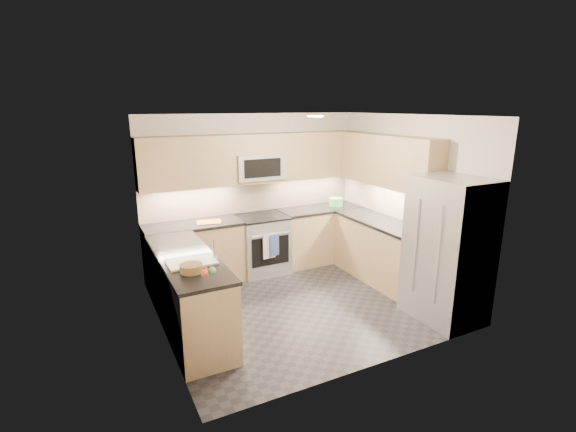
% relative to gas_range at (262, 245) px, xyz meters
% --- Properties ---
extents(floor, '(3.60, 3.20, 0.00)m').
position_rel_gas_range_xyz_m(floor, '(0.00, -1.28, -0.46)').
color(floor, black).
rests_on(floor, ground).
extents(ceiling, '(3.60, 3.20, 0.02)m').
position_rel_gas_range_xyz_m(ceiling, '(0.00, -1.28, 2.04)').
color(ceiling, beige).
rests_on(ceiling, wall_back).
extents(wall_back, '(3.60, 0.02, 2.50)m').
position_rel_gas_range_xyz_m(wall_back, '(0.00, 0.32, 0.79)').
color(wall_back, beige).
rests_on(wall_back, floor).
extents(wall_front, '(3.60, 0.02, 2.50)m').
position_rel_gas_range_xyz_m(wall_front, '(0.00, -2.88, 0.79)').
color(wall_front, beige).
rests_on(wall_front, floor).
extents(wall_left, '(0.02, 3.20, 2.50)m').
position_rel_gas_range_xyz_m(wall_left, '(-1.80, -1.28, 0.79)').
color(wall_left, beige).
rests_on(wall_left, floor).
extents(wall_right, '(0.02, 3.20, 2.50)m').
position_rel_gas_range_xyz_m(wall_right, '(1.80, -1.28, 0.79)').
color(wall_right, beige).
rests_on(wall_right, floor).
extents(base_cab_back_left, '(1.42, 0.60, 0.90)m').
position_rel_gas_range_xyz_m(base_cab_back_left, '(-1.09, 0.02, -0.01)').
color(base_cab_back_left, tan).
rests_on(base_cab_back_left, floor).
extents(base_cab_back_right, '(1.42, 0.60, 0.90)m').
position_rel_gas_range_xyz_m(base_cab_back_right, '(1.09, 0.02, -0.01)').
color(base_cab_back_right, tan).
rests_on(base_cab_back_right, floor).
extents(base_cab_right, '(0.60, 1.70, 0.90)m').
position_rel_gas_range_xyz_m(base_cab_right, '(1.50, -1.12, -0.01)').
color(base_cab_right, tan).
rests_on(base_cab_right, floor).
extents(base_cab_peninsula, '(0.60, 2.00, 0.90)m').
position_rel_gas_range_xyz_m(base_cab_peninsula, '(-1.50, -1.28, -0.01)').
color(base_cab_peninsula, tan).
rests_on(base_cab_peninsula, floor).
extents(countertop_back_left, '(1.42, 0.63, 0.04)m').
position_rel_gas_range_xyz_m(countertop_back_left, '(-1.09, 0.02, 0.47)').
color(countertop_back_left, black).
rests_on(countertop_back_left, base_cab_back_left).
extents(countertop_back_right, '(1.42, 0.63, 0.04)m').
position_rel_gas_range_xyz_m(countertop_back_right, '(1.09, 0.02, 0.47)').
color(countertop_back_right, black).
rests_on(countertop_back_right, base_cab_back_right).
extents(countertop_right, '(0.63, 1.70, 0.04)m').
position_rel_gas_range_xyz_m(countertop_right, '(1.50, -1.12, 0.47)').
color(countertop_right, black).
rests_on(countertop_right, base_cab_right).
extents(countertop_peninsula, '(0.63, 2.00, 0.04)m').
position_rel_gas_range_xyz_m(countertop_peninsula, '(-1.50, -1.28, 0.47)').
color(countertop_peninsula, black).
rests_on(countertop_peninsula, base_cab_peninsula).
extents(upper_cab_back, '(3.60, 0.35, 0.75)m').
position_rel_gas_range_xyz_m(upper_cab_back, '(0.00, 0.15, 1.37)').
color(upper_cab_back, tan).
rests_on(upper_cab_back, wall_back).
extents(upper_cab_right, '(0.35, 1.95, 0.75)m').
position_rel_gas_range_xyz_m(upper_cab_right, '(1.62, -1.00, 1.37)').
color(upper_cab_right, tan).
rests_on(upper_cab_right, wall_right).
extents(backsplash_back, '(3.60, 0.01, 0.51)m').
position_rel_gas_range_xyz_m(backsplash_back, '(0.00, 0.32, 0.74)').
color(backsplash_back, '#C4AB8D').
rests_on(backsplash_back, wall_back).
extents(backsplash_right, '(0.01, 2.30, 0.51)m').
position_rel_gas_range_xyz_m(backsplash_right, '(1.80, -0.82, 0.74)').
color(backsplash_right, '#C4AB8D').
rests_on(backsplash_right, wall_right).
extents(gas_range, '(0.76, 0.65, 0.91)m').
position_rel_gas_range_xyz_m(gas_range, '(0.00, 0.00, 0.00)').
color(gas_range, '#ACB0B4').
rests_on(gas_range, floor).
extents(range_cooktop, '(0.76, 0.65, 0.03)m').
position_rel_gas_range_xyz_m(range_cooktop, '(0.00, 0.00, 0.46)').
color(range_cooktop, black).
rests_on(range_cooktop, gas_range).
extents(oven_door_glass, '(0.62, 0.02, 0.45)m').
position_rel_gas_range_xyz_m(oven_door_glass, '(0.00, -0.33, -0.01)').
color(oven_door_glass, black).
rests_on(oven_door_glass, gas_range).
extents(oven_handle, '(0.60, 0.02, 0.02)m').
position_rel_gas_range_xyz_m(oven_handle, '(0.00, -0.35, 0.26)').
color(oven_handle, '#B2B5BA').
rests_on(oven_handle, gas_range).
extents(microwave, '(0.76, 0.40, 0.40)m').
position_rel_gas_range_xyz_m(microwave, '(0.00, 0.12, 1.24)').
color(microwave, '#A1A4A9').
rests_on(microwave, upper_cab_back).
extents(microwave_door, '(0.60, 0.01, 0.28)m').
position_rel_gas_range_xyz_m(microwave_door, '(0.00, -0.08, 1.24)').
color(microwave_door, black).
rests_on(microwave_door, microwave).
extents(refrigerator, '(0.70, 0.90, 1.80)m').
position_rel_gas_range_xyz_m(refrigerator, '(1.45, -2.43, 0.45)').
color(refrigerator, '#A2A5AA').
rests_on(refrigerator, floor).
extents(fridge_handle_left, '(0.02, 0.02, 1.20)m').
position_rel_gas_range_xyz_m(fridge_handle_left, '(1.08, -2.61, 0.49)').
color(fridge_handle_left, '#B2B5BA').
rests_on(fridge_handle_left, refrigerator).
extents(fridge_handle_right, '(0.02, 0.02, 1.20)m').
position_rel_gas_range_xyz_m(fridge_handle_right, '(1.08, -2.25, 0.49)').
color(fridge_handle_right, '#B2B5BA').
rests_on(fridge_handle_right, refrigerator).
extents(sink_basin, '(0.52, 0.38, 0.16)m').
position_rel_gas_range_xyz_m(sink_basin, '(-1.50, -1.53, 0.42)').
color(sink_basin, white).
rests_on(sink_basin, base_cab_peninsula).
extents(faucet, '(0.03, 0.03, 0.28)m').
position_rel_gas_range_xyz_m(faucet, '(-1.24, -1.53, 0.62)').
color(faucet, silver).
rests_on(faucet, countertop_peninsula).
extents(utensil_bowl, '(0.31, 0.31, 0.14)m').
position_rel_gas_range_xyz_m(utensil_bowl, '(1.41, 0.02, 0.55)').
color(utensil_bowl, '#4D9D43').
rests_on(utensil_bowl, countertop_back_right).
extents(cutting_board, '(0.39, 0.31, 0.01)m').
position_rel_gas_range_xyz_m(cutting_board, '(-0.86, -0.02, 0.49)').
color(cutting_board, '#C34E12').
rests_on(cutting_board, countertop_back_left).
extents(fruit_basket, '(0.24, 0.24, 0.09)m').
position_rel_gas_range_xyz_m(fruit_basket, '(-1.57, -1.80, 0.53)').
color(fruit_basket, olive).
rests_on(fruit_basket, countertop_peninsula).
extents(fruit_apple, '(0.06, 0.06, 0.06)m').
position_rel_gas_range_xyz_m(fruit_apple, '(-1.50, -2.08, 0.60)').
color(fruit_apple, red).
rests_on(fruit_apple, fruit_basket).
extents(fruit_pear, '(0.08, 0.08, 0.08)m').
position_rel_gas_range_xyz_m(fruit_pear, '(-1.44, -2.13, 0.60)').
color(fruit_pear, '#4AAD53').
rests_on(fruit_pear, fruit_basket).
extents(dish_towel_check, '(0.21, 0.04, 0.39)m').
position_rel_gas_range_xyz_m(dish_towel_check, '(-0.04, -0.37, 0.10)').
color(dish_towel_check, white).
rests_on(dish_towel_check, oven_handle).
extents(dish_towel_blue, '(0.18, 0.07, 0.34)m').
position_rel_gas_range_xyz_m(dish_towel_blue, '(0.05, -0.37, 0.10)').
color(dish_towel_blue, navy).
rests_on(dish_towel_blue, oven_handle).
extents(fruit_orange, '(0.07, 0.07, 0.07)m').
position_rel_gas_range_xyz_m(fruit_orange, '(-1.52, -2.15, 0.60)').
color(fruit_orange, '#E25119').
rests_on(fruit_orange, fruit_basket).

